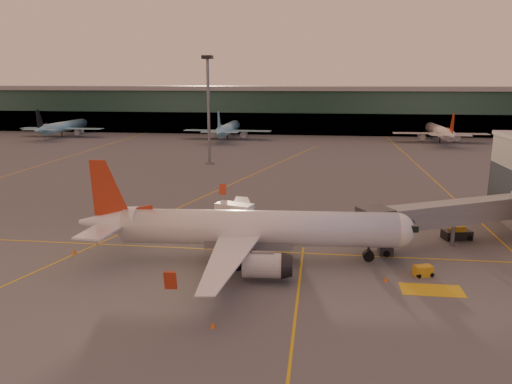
# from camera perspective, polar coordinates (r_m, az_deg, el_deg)

# --- Properties ---
(ground) EXTENTS (600.00, 600.00, 0.00)m
(ground) POSITION_cam_1_polar(r_m,az_deg,el_deg) (55.72, -0.05, -8.51)
(ground) COLOR #4C4F54
(ground) RESTS_ON ground
(taxi_markings) EXTENTS (100.12, 173.00, 0.01)m
(taxi_markings) POSITION_cam_1_polar(r_m,az_deg,el_deg) (99.08, -0.89, 1.01)
(taxi_markings) COLOR gold
(taxi_markings) RESTS_ON ground
(terminal) EXTENTS (400.00, 20.00, 17.60)m
(terminal) POSITION_cam_1_polar(r_m,az_deg,el_deg) (193.72, 5.51, 9.34)
(terminal) COLOR #19382D
(terminal) RESTS_ON ground
(mast_west_near) EXTENTS (2.40, 2.40, 25.60)m
(mast_west_near) POSITION_cam_1_polar(r_m,az_deg,el_deg) (120.60, -5.47, 10.18)
(mast_west_near) COLOR slate
(mast_west_near) RESTS_ON ground
(distant_aircraft_row) EXTENTS (350.00, 34.00, 13.00)m
(distant_aircraft_row) POSITION_cam_1_polar(r_m,az_deg,el_deg) (170.72, 8.81, 5.84)
(distant_aircraft_row) COLOR #83C5DC
(distant_aircraft_row) RESTS_ON ground
(main_airplane) EXTENTS (38.02, 34.27, 11.47)m
(main_airplane) POSITION_cam_1_polar(r_m,az_deg,el_deg) (56.27, -1.02, -4.28)
(main_airplane) COLOR white
(main_airplane) RESTS_ON ground
(jet_bridge) EXTENTS (25.27, 15.22, 5.73)m
(jet_bridge) POSITION_cam_1_polar(r_m,az_deg,el_deg) (67.03, 22.65, -2.28)
(jet_bridge) COLOR slate
(jet_bridge) RESTS_ON ground
(catering_truck) EXTENTS (5.44, 3.64, 3.89)m
(catering_truck) POSITION_cam_1_polar(r_m,az_deg,el_deg) (67.49, -2.44, -2.72)
(catering_truck) COLOR red
(catering_truck) RESTS_ON ground
(gpu_cart) EXTENTS (2.20, 1.76, 1.12)m
(gpu_cart) POSITION_cam_1_polar(r_m,az_deg,el_deg) (55.86, 18.56, -8.56)
(gpu_cart) COLOR #C79118
(gpu_cart) RESTS_ON ground
(pushback_tug) EXTENTS (3.90, 2.71, 1.82)m
(pushback_tug) POSITION_cam_1_polar(r_m,az_deg,el_deg) (69.72, 21.98, -4.41)
(pushback_tug) COLOR black
(pushback_tug) RESTS_ON ground
(cone_nose) EXTENTS (0.47, 0.47, 0.59)m
(cone_nose) POSITION_cam_1_polar(r_m,az_deg,el_deg) (57.02, 19.26, -8.45)
(cone_nose) COLOR #F6620C
(cone_nose) RESTS_ON ground
(cone_tail) EXTENTS (0.47, 0.47, 0.59)m
(cone_tail) POSITION_cam_1_polar(r_m,az_deg,el_deg) (63.30, -20.05, -6.39)
(cone_tail) COLOR #F6620C
(cone_tail) RESTS_ON ground
(cone_wing_right) EXTENTS (0.40, 0.40, 0.51)m
(cone_wing_right) POSITION_cam_1_polar(r_m,az_deg,el_deg) (43.12, -4.95, -14.90)
(cone_wing_right) COLOR #F6620C
(cone_wing_right) RESTS_ON ground
(cone_wing_left) EXTENTS (0.47, 0.47, 0.60)m
(cone_wing_left) POSITION_cam_1_polar(r_m,az_deg,el_deg) (73.25, 0.63, -3.02)
(cone_wing_left) COLOR #F6620C
(cone_wing_left) RESTS_ON ground
(cone_fwd) EXTENTS (0.39, 0.39, 0.50)m
(cone_fwd) POSITION_cam_1_polar(r_m,az_deg,el_deg) (53.54, 14.63, -9.59)
(cone_fwd) COLOR #F6620C
(cone_fwd) RESTS_ON ground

